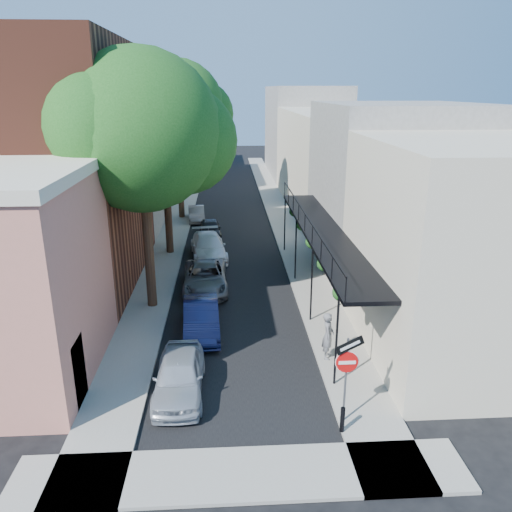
{
  "coord_description": "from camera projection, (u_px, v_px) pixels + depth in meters",
  "views": [
    {
      "loc": [
        -0.26,
        -11.6,
        9.67
      ],
      "look_at": [
        0.97,
        8.88,
        2.8
      ],
      "focal_mm": 35.0,
      "sensor_mm": 36.0,
      "label": 1
    }
  ],
  "objects": [
    {
      "name": "parked_car_e",
      "position": [
        210.0,
        229.0,
        34.18
      ],
      "size": [
        1.67,
        3.61,
        1.2
      ],
      "primitive_type": "imported",
      "rotation": [
        0.0,
        0.0,
        0.08
      ],
      "color": "black",
      "rests_on": "ground"
    },
    {
      "name": "road_surface",
      "position": [
        230.0,
        209.0,
        42.46
      ],
      "size": [
        6.0,
        64.0,
        0.01
      ],
      "primitive_type": "cube",
      "color": "black",
      "rests_on": "ground"
    },
    {
      "name": "buildings_left",
      "position": [
        111.0,
        153.0,
        39.2
      ],
      "size": [
        10.1,
        59.1,
        12.0
      ],
      "color": "tan",
      "rests_on": "ground"
    },
    {
      "name": "parked_car_c",
      "position": [
        205.0,
        278.0,
        25.12
      ],
      "size": [
        2.35,
        4.8,
        1.31
      ],
      "primitive_type": "imported",
      "rotation": [
        0.0,
        0.0,
        0.04
      ],
      "color": "slate",
      "rests_on": "ground"
    },
    {
      "name": "sidewalk_right",
      "position": [
        276.0,
        208.0,
        42.67
      ],
      "size": [
        2.0,
        64.0,
        0.12
      ],
      "primitive_type": "cube",
      "color": "gray",
      "rests_on": "ground"
    },
    {
      "name": "parked_car_b",
      "position": [
        201.0,
        318.0,
        20.66
      ],
      "size": [
        1.67,
        4.17,
        1.35
      ],
      "primitive_type": "imported",
      "rotation": [
        0.0,
        0.0,
        0.06
      ],
      "color": "#151A43",
      "rests_on": "ground"
    },
    {
      "name": "bollard",
      "position": [
        342.0,
        420.0,
        14.55
      ],
      "size": [
        0.14,
        0.14,
        0.8
      ],
      "primitive_type": "cylinder",
      "color": "black",
      "rests_on": "sidewalk_right"
    },
    {
      "name": "parked_car_d",
      "position": [
        208.0,
        247.0,
        29.91
      ],
      "size": [
        2.53,
        5.03,
        1.4
      ],
      "primitive_type": "imported",
      "rotation": [
        0.0,
        0.0,
        0.12
      ],
      "color": "white",
      "rests_on": "ground"
    },
    {
      "name": "parked_car_a",
      "position": [
        179.0,
        375.0,
        16.5
      ],
      "size": [
        1.62,
        4.0,
        1.36
      ],
      "primitive_type": "imported",
      "rotation": [
        0.0,
        0.0,
        0.0
      ],
      "color": "#A1A8B3",
      "rests_on": "ground"
    },
    {
      "name": "oak_mid",
      "position": [
        171.0,
        137.0,
        28.89
      ],
      "size": [
        6.6,
        6.0,
        10.2
      ],
      "color": "#352315",
      "rests_on": "ground"
    },
    {
      "name": "sidewalk_cross",
      "position": [
        242.0,
        474.0,
        13.1
      ],
      "size": [
        12.0,
        2.0,
        0.12
      ],
      "primitive_type": "cube",
      "color": "gray",
      "rests_on": "ground"
    },
    {
      "name": "sidewalk_left",
      "position": [
        183.0,
        209.0,
        42.22
      ],
      "size": [
        2.0,
        64.0,
        0.12
      ],
      "primitive_type": "cube",
      "color": "gray",
      "rests_on": "ground"
    },
    {
      "name": "parked_car_f",
      "position": [
        196.0,
        214.0,
        38.35
      ],
      "size": [
        1.48,
        3.52,
        1.13
      ],
      "primitive_type": "imported",
      "rotation": [
        0.0,
        0.0,
        0.08
      ],
      "color": "slate",
      "rests_on": "ground"
    },
    {
      "name": "pedestrian",
      "position": [
        328.0,
        336.0,
        18.44
      ],
      "size": [
        0.58,
        0.75,
        1.81
      ],
      "primitive_type": "imported",
      "rotation": [
        0.0,
        0.0,
        1.32
      ],
      "color": "slate",
      "rests_on": "sidewalk_right"
    },
    {
      "name": "oak_far",
      "position": [
        183.0,
        109.0,
        37.06
      ],
      "size": [
        7.7,
        7.0,
        11.9
      ],
      "color": "#352315",
      "rests_on": "ground"
    },
    {
      "name": "buildings_right",
      "position": [
        338.0,
        156.0,
        41.08
      ],
      "size": [
        9.8,
        55.0,
        10.0
      ],
      "color": "beige",
      "rests_on": "ground"
    },
    {
      "name": "sign_post",
      "position": [
        347.0,
        365.0,
        14.52
      ],
      "size": [
        0.89,
        0.17,
        2.99
      ],
      "color": "#595B60",
      "rests_on": "ground"
    },
    {
      "name": "ground",
      "position": [
        240.0,
        450.0,
        14.07
      ],
      "size": [
        160.0,
        160.0,
        0.0
      ],
      "primitive_type": "plane",
      "color": "black",
      "rests_on": "ground"
    },
    {
      "name": "oak_near",
      "position": [
        152.0,
        134.0,
        21.08
      ],
      "size": [
        7.48,
        6.8,
        11.42
      ],
      "color": "#352315",
      "rests_on": "ground"
    }
  ]
}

